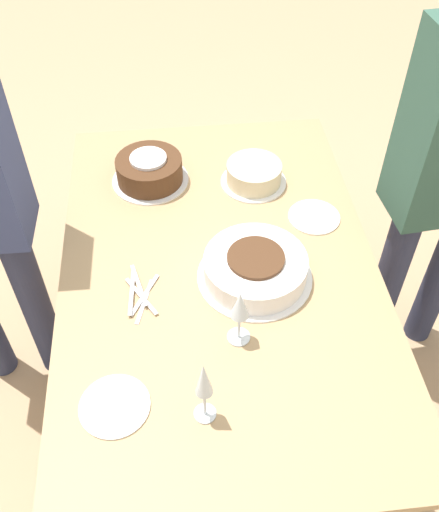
# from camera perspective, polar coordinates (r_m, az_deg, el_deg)

# --- Properties ---
(ground_plane) EXTENTS (12.00, 12.00, 0.00)m
(ground_plane) POSITION_cam_1_polar(r_m,az_deg,el_deg) (2.40, 0.00, -13.29)
(ground_plane) COLOR tan
(dining_table) EXTENTS (1.55, 0.99, 0.76)m
(dining_table) POSITION_cam_1_polar(r_m,az_deg,el_deg) (1.86, 0.00, -3.26)
(dining_table) COLOR tan
(dining_table) RESTS_ON ground_plane
(cake_center_white) EXTENTS (0.35, 0.35, 0.09)m
(cake_center_white) POSITION_cam_1_polar(r_m,az_deg,el_deg) (1.73, 3.59, -1.20)
(cake_center_white) COLOR white
(cake_center_white) RESTS_ON dining_table
(cake_front_chocolate) EXTENTS (0.28, 0.28, 0.11)m
(cake_front_chocolate) POSITION_cam_1_polar(r_m,az_deg,el_deg) (2.07, -7.02, 8.52)
(cake_front_chocolate) COLOR white
(cake_front_chocolate) RESTS_ON dining_table
(cake_back_decorated) EXTENTS (0.24, 0.24, 0.08)m
(cake_back_decorated) POSITION_cam_1_polar(r_m,az_deg,el_deg) (2.06, 3.45, 8.18)
(cake_back_decorated) COLOR white
(cake_back_decorated) RESTS_ON dining_table
(wine_glass_near) EXTENTS (0.06, 0.06, 0.23)m
(wine_glass_near) POSITION_cam_1_polar(r_m,az_deg,el_deg) (1.36, -1.57, -12.50)
(wine_glass_near) COLOR silver
(wine_glass_near) RESTS_ON dining_table
(wine_glass_far) EXTENTS (0.07, 0.07, 0.19)m
(wine_glass_far) POSITION_cam_1_polar(r_m,az_deg,el_deg) (1.51, 2.05, -5.20)
(wine_glass_far) COLOR silver
(wine_glass_far) RESTS_ON dining_table
(dessert_plate_left) EXTENTS (0.18, 0.18, 0.01)m
(dessert_plate_left) POSITION_cam_1_polar(r_m,az_deg,el_deg) (1.97, 9.44, 3.88)
(dessert_plate_left) COLOR white
(dessert_plate_left) RESTS_ON dining_table
(dessert_plate_right) EXTENTS (0.18, 0.18, 0.01)m
(dessert_plate_right) POSITION_cam_1_polar(r_m,az_deg,el_deg) (1.52, -10.44, -14.53)
(dessert_plate_right) COLOR white
(dessert_plate_right) RESTS_ON dining_table
(fork_pile) EXTENTS (0.22, 0.11, 0.01)m
(fork_pile) POSITION_cam_1_polar(r_m,az_deg,el_deg) (1.72, -7.94, -3.78)
(fork_pile) COLOR silver
(fork_pile) RESTS_ON dining_table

